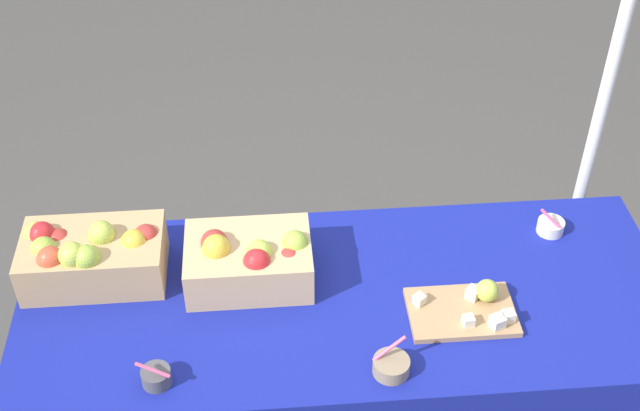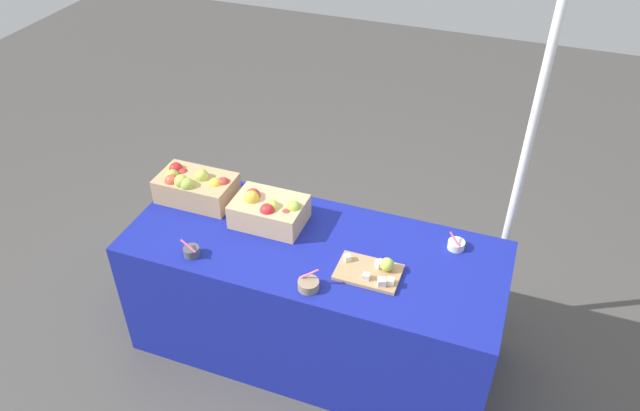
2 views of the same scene
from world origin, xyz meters
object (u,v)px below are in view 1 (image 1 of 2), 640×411
Objects in this scene: apple_crate_left at (89,254)px; cutting_board_front at (468,308)px; sample_bowl_far at (391,366)px; sample_bowl_near at (550,226)px; sample_bowl_mid at (156,376)px; apple_crate_middle at (250,259)px; tent_pole at (601,111)px.

apple_crate_left is 1.36× the size of cutting_board_front.
cutting_board_front is at bearing 37.64° from sample_bowl_far.
sample_bowl_near is at bearing 43.92° from cutting_board_front.
sample_bowl_far is at bearing -1.32° from sample_bowl_mid.
apple_crate_middle is at bearing -172.04° from sample_bowl_near.
apple_crate_left reaches higher than sample_bowl_mid.
sample_bowl_near is 0.89× the size of sample_bowl_far.
sample_bowl_near is 0.44m from tent_pole.
apple_crate_left reaches higher than cutting_board_front.
sample_bowl_mid is 1.65m from tent_pole.
sample_bowl_near and sample_bowl_mid have the same top height.
tent_pole is at bearing 45.80° from sample_bowl_far.
cutting_board_front is 0.46m from sample_bowl_near.
sample_bowl_far is (-0.58, -0.51, 0.00)m from sample_bowl_near.
tent_pole is at bearing 13.67° from apple_crate_left.
sample_bowl_near is at bearing -125.44° from tent_pole.
tent_pole is (0.81, 0.83, 0.21)m from sample_bowl_far.
apple_crate_middle is 3.48× the size of sample_bowl_far.
apple_crate_left is at bearing 116.93° from sample_bowl_mid.
apple_crate_left is 1.12× the size of apple_crate_middle.
sample_bowl_mid is (-0.25, -0.37, -0.05)m from apple_crate_middle.
apple_crate_left is 1.41m from sample_bowl_near.
sample_bowl_far is (0.61, -0.01, -0.00)m from sample_bowl_mid.
tent_pole reaches higher than apple_crate_left.
cutting_board_front is 0.88m from tent_pole.
sample_bowl_near reaches higher than cutting_board_front.
cutting_board_front is 3.21× the size of sample_bowl_near.
sample_bowl_near is at bearing 7.96° from apple_crate_middle.
tent_pole is (1.63, 0.40, 0.15)m from apple_crate_left.
apple_crate_middle is 0.19× the size of tent_pole.
sample_bowl_far is at bearing -138.61° from sample_bowl_near.
sample_bowl_near is (1.41, 0.08, -0.06)m from apple_crate_left.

